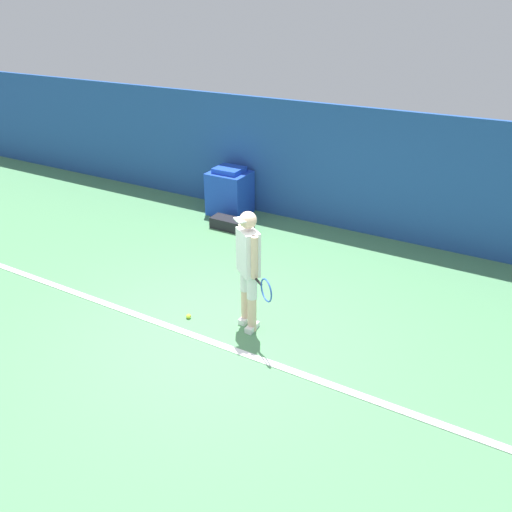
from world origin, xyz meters
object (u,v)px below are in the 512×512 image
Objects in this scene: tennis_ball at (189,316)px; equipment_bag at (232,224)px; tennis_player at (249,266)px; covered_chair at (230,192)px.

equipment_bag is at bearing 110.58° from tennis_ball.
tennis_player reaches higher than equipment_bag.
covered_chair is (-1.55, 3.57, 0.43)m from tennis_ball.
equipment_bag reaches higher than tennis_ball.
tennis_player is 1.71× the size of covered_chair.
covered_chair is 0.91m from equipment_bag.
tennis_player is 3.35m from equipment_bag.
covered_chair reaches higher than equipment_bag.
equipment_bag is at bearing 162.07° from tennis_player.
equipment_bag is (-1.08, 2.89, 0.07)m from tennis_ball.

